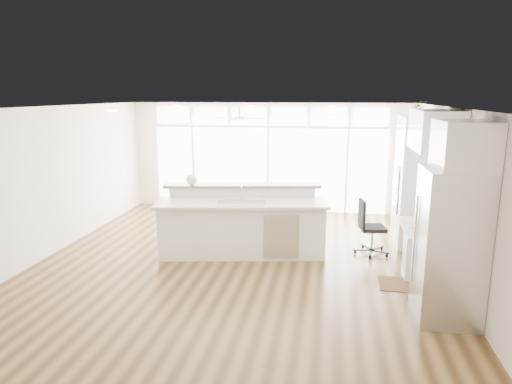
# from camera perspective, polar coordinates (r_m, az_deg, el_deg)

# --- Properties ---
(floor) EXTENTS (7.00, 8.00, 0.02)m
(floor) POSITION_cam_1_polar(r_m,az_deg,el_deg) (8.02, -2.46, -9.24)
(floor) COLOR #473115
(floor) RESTS_ON ground
(ceiling) EXTENTS (7.00, 8.00, 0.02)m
(ceiling) POSITION_cam_1_polar(r_m,az_deg,el_deg) (7.47, -2.65, 10.51)
(ceiling) COLOR white
(ceiling) RESTS_ON wall_back
(wall_back) EXTENTS (7.00, 0.04, 2.70)m
(wall_back) POSITION_cam_1_polar(r_m,az_deg,el_deg) (11.51, 1.59, 4.37)
(wall_back) COLOR white
(wall_back) RESTS_ON floor
(wall_front) EXTENTS (7.00, 0.04, 2.70)m
(wall_front) POSITION_cam_1_polar(r_m,az_deg,el_deg) (3.97, -14.86, -11.51)
(wall_front) COLOR white
(wall_front) RESTS_ON floor
(wall_left) EXTENTS (0.04, 8.00, 2.70)m
(wall_left) POSITION_cam_1_polar(r_m,az_deg,el_deg) (9.02, -24.87, 1.04)
(wall_left) COLOR white
(wall_left) RESTS_ON floor
(wall_right) EXTENTS (0.04, 8.00, 2.70)m
(wall_right) POSITION_cam_1_polar(r_m,az_deg,el_deg) (7.71, 23.81, -0.59)
(wall_right) COLOR white
(wall_right) RESTS_ON floor
(glass_wall) EXTENTS (5.80, 0.06, 2.08)m
(glass_wall) POSITION_cam_1_polar(r_m,az_deg,el_deg) (11.50, 1.54, 2.85)
(glass_wall) COLOR white
(glass_wall) RESTS_ON wall_back
(transom_row) EXTENTS (5.90, 0.06, 0.40)m
(transom_row) POSITION_cam_1_polar(r_m,az_deg,el_deg) (11.36, 1.58, 9.49)
(transom_row) COLOR white
(transom_row) RESTS_ON wall_back
(desk_window) EXTENTS (0.04, 0.85, 0.85)m
(desk_window) POSITION_cam_1_polar(r_m,az_deg,el_deg) (7.95, 23.14, 1.30)
(desk_window) COLOR silver
(desk_window) RESTS_ON wall_right
(ceiling_fan) EXTENTS (1.16, 1.16, 0.32)m
(ceiling_fan) POSITION_cam_1_polar(r_m,az_deg,el_deg) (10.31, -2.10, 9.76)
(ceiling_fan) COLOR white
(ceiling_fan) RESTS_ON ceiling
(recessed_lights) EXTENTS (3.40, 3.00, 0.02)m
(recessed_lights) POSITION_cam_1_polar(r_m,az_deg,el_deg) (7.66, -2.33, 10.41)
(recessed_lights) COLOR white
(recessed_lights) RESTS_ON ceiling
(oven_cabinet) EXTENTS (0.64, 1.20, 2.50)m
(oven_cabinet) POSITION_cam_1_polar(r_m,az_deg,el_deg) (9.39, 19.18, 1.28)
(oven_cabinet) COLOR white
(oven_cabinet) RESTS_ON floor
(desk_nook) EXTENTS (0.72, 1.30, 0.76)m
(desk_nook) POSITION_cam_1_polar(r_m,az_deg,el_deg) (8.16, 20.18, -6.70)
(desk_nook) COLOR white
(desk_nook) RESTS_ON floor
(upper_cabinets) EXTENTS (0.64, 1.30, 0.64)m
(upper_cabinets) POSITION_cam_1_polar(r_m,az_deg,el_deg) (7.79, 21.54, 7.17)
(upper_cabinets) COLOR white
(upper_cabinets) RESTS_ON wall_right
(refrigerator) EXTENTS (0.76, 0.90, 2.00)m
(refrigerator) POSITION_cam_1_polar(r_m,az_deg,el_deg) (6.44, 23.04, -6.15)
(refrigerator) COLOR silver
(refrigerator) RESTS_ON floor
(fridge_cabinet) EXTENTS (0.64, 0.90, 0.60)m
(fridge_cabinet) POSITION_cam_1_polar(r_m,az_deg,el_deg) (6.19, 24.59, 5.36)
(fridge_cabinet) COLOR white
(fridge_cabinet) RESTS_ON wall_right
(framed_photos) EXTENTS (0.06, 0.22, 0.80)m
(framed_photos) POSITION_cam_1_polar(r_m,az_deg,el_deg) (8.57, 22.11, 1.09)
(framed_photos) COLOR black
(framed_photos) RESTS_ON wall_right
(kitchen_island) EXTENTS (3.25, 1.68, 1.23)m
(kitchen_island) POSITION_cam_1_polar(r_m,az_deg,el_deg) (8.36, -1.77, -3.81)
(kitchen_island) COLOR white
(kitchen_island) RESTS_ON floor
(rug) EXTENTS (0.84, 0.62, 0.01)m
(rug) POSITION_cam_1_polar(r_m,az_deg,el_deg) (7.61, 18.23, -10.96)
(rug) COLOR #351D10
(rug) RESTS_ON floor
(office_chair) EXTENTS (0.60, 0.57, 1.01)m
(office_chair) POSITION_cam_1_polar(r_m,az_deg,el_deg) (8.67, 14.36, -4.33)
(office_chair) COLOR black
(office_chair) RESTS_ON floor
(fishbowl) EXTENTS (0.24, 0.24, 0.21)m
(fishbowl) POSITION_cam_1_polar(r_m,az_deg,el_deg) (8.65, -8.04, 1.54)
(fishbowl) COLOR white
(fishbowl) RESTS_ON kitchen_island
(monitor) EXTENTS (0.12, 0.54, 0.44)m
(monitor) POSITION_cam_1_polar(r_m,az_deg,el_deg) (7.98, 19.93, -2.60)
(monitor) COLOR black
(monitor) RESTS_ON desk_nook
(keyboard) EXTENTS (0.14, 0.31, 0.01)m
(keyboard) POSITION_cam_1_polar(r_m,az_deg,el_deg) (8.01, 18.63, -4.04)
(keyboard) COLOR silver
(keyboard) RESTS_ON desk_nook
(potted_plant) EXTENTS (0.26, 0.29, 0.22)m
(potted_plant) POSITION_cam_1_polar(r_m,az_deg,el_deg) (9.24, 19.77, 9.59)
(potted_plant) COLOR #2B5825
(potted_plant) RESTS_ON oven_cabinet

